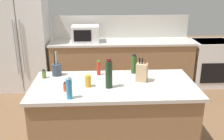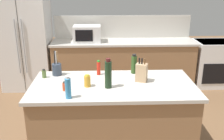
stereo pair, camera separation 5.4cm
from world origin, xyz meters
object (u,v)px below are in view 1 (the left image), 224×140
at_px(range_oven, 210,62).
at_px(spice_jar_paprika, 66,87).
at_px(hot_sauce_bottle, 99,68).
at_px(utensil_crock, 57,69).
at_px(wine_bottle, 109,74).
at_px(spice_jar_oregano, 44,74).
at_px(dish_soap_bottle, 69,88).
at_px(honey_jar, 88,81).
at_px(microwave, 85,34).
at_px(olive_oil_bottle, 134,64).
at_px(knife_block, 142,72).
at_px(refrigerator, 24,42).
at_px(soy_sauce_bottle, 138,70).

distance_m(range_oven, spice_jar_paprika, 3.61).
bearing_deg(spice_jar_paprika, hot_sauce_bottle, 53.19).
distance_m(utensil_crock, wine_bottle, 0.78).
xyz_separation_m(spice_jar_oregano, spice_jar_paprika, (0.31, -0.41, -0.00)).
relative_size(wine_bottle, hot_sauce_bottle, 1.80).
height_order(hot_sauce_bottle, dish_soap_bottle, dish_soap_bottle).
xyz_separation_m(range_oven, honey_jar, (-2.44, -2.26, 0.54)).
bearing_deg(microwave, spice_jar_oregano, -102.51).
distance_m(range_oven, olive_oil_bottle, 2.67).
bearing_deg(wine_bottle, hot_sauce_bottle, 105.03).
distance_m(honey_jar, olive_oil_bottle, 0.73).
bearing_deg(utensil_crock, hot_sauce_bottle, -0.96).
distance_m(utensil_crock, dish_soap_bottle, 0.73).
bearing_deg(range_oven, knife_block, -130.15).
xyz_separation_m(honey_jar, spice_jar_paprika, (-0.24, -0.11, -0.02)).
bearing_deg(microwave, olive_oil_bottle, -68.95).
height_order(refrigerator, spice_jar_oregano, refrigerator).
height_order(soy_sauce_bottle, hot_sauce_bottle, hot_sauce_bottle).
distance_m(refrigerator, utensil_crock, 2.13).
relative_size(range_oven, spice_jar_paprika, 8.78).
height_order(range_oven, wine_bottle, wine_bottle).
height_order(refrigerator, spice_jar_paprika, refrigerator).
bearing_deg(spice_jar_oregano, spice_jar_paprika, -52.58).
bearing_deg(spice_jar_paprika, wine_bottle, 7.73).
bearing_deg(soy_sauce_bottle, utensil_crock, 175.38).
bearing_deg(range_oven, microwave, 180.00).
distance_m(knife_block, utensil_crock, 1.08).
distance_m(range_oven, spice_jar_oregano, 3.61).
xyz_separation_m(microwave, wine_bottle, (0.36, -2.30, 0.01)).
relative_size(knife_block, olive_oil_bottle, 1.13).
relative_size(honey_jar, spice_jar_oregano, 1.29).
xyz_separation_m(range_oven, spice_jar_oregano, (-2.99, -1.96, 0.52)).
relative_size(spice_jar_oregano, dish_soap_bottle, 0.46).
bearing_deg(soy_sauce_bottle, dish_soap_bottle, -142.86).
xyz_separation_m(refrigerator, utensil_crock, (0.92, -1.92, 0.10)).
distance_m(spice_jar_oregano, olive_oil_bottle, 1.15).
bearing_deg(honey_jar, spice_jar_paprika, -156.46).
xyz_separation_m(soy_sauce_bottle, hot_sauce_bottle, (-0.50, 0.07, 0.01)).
bearing_deg(utensil_crock, microwave, 81.19).
height_order(wine_bottle, hot_sauce_bottle, wine_bottle).
bearing_deg(spice_jar_oregano, knife_block, -7.98).
distance_m(range_oven, microwave, 2.63).
relative_size(range_oven, utensil_crock, 2.87).
bearing_deg(wine_bottle, dish_soap_bottle, -147.98).
relative_size(knife_block, wine_bottle, 0.84).
xyz_separation_m(range_oven, hot_sauce_bottle, (-2.31, -1.88, 0.56)).
bearing_deg(microwave, dish_soap_bottle, -91.35).
bearing_deg(knife_block, refrigerator, 153.15).
bearing_deg(spice_jar_paprika, olive_oil_bottle, 32.97).
bearing_deg(wine_bottle, range_oven, 46.36).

